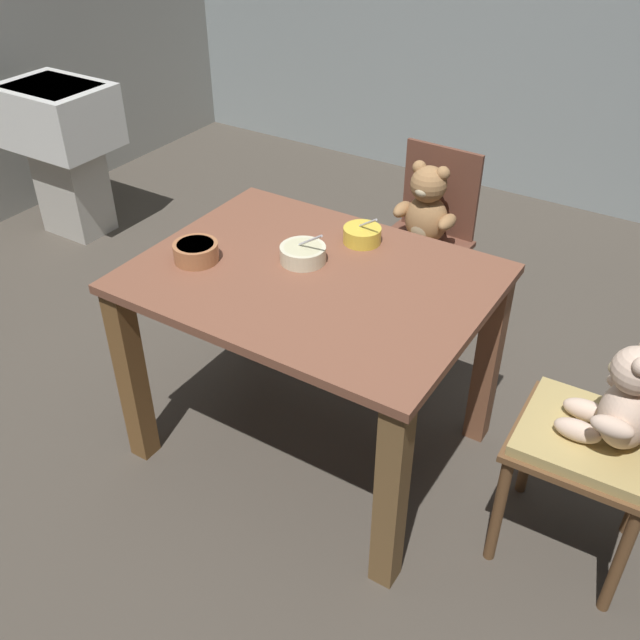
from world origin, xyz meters
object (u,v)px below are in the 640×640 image
Objects in this scene: dining_table at (312,313)px; porridge_bowl_cream_center at (303,253)px; porridge_bowl_terracotta_near_left at (196,252)px; porridge_bowl_yellow_far_center at (362,234)px; teddy_chair_near_right at (612,427)px; sink_basin at (63,139)px; teddy_chair_far_center at (424,225)px.

porridge_bowl_cream_center is (-0.07, 0.06, 0.18)m from dining_table.
porridge_bowl_yellow_far_center reaches higher than porridge_bowl_terracotta_near_left.
porridge_bowl_yellow_far_center is at bearing -15.59° from teddy_chair_near_right.
porridge_bowl_yellow_far_center is at bearing 64.87° from porridge_bowl_cream_center.
porridge_bowl_yellow_far_center is at bearing -12.46° from sink_basin.
porridge_bowl_yellow_far_center is (0.40, 0.40, -0.00)m from porridge_bowl_terracotta_near_left.
teddy_chair_near_right reaches higher than dining_table.
sink_basin is at bearing -84.68° from teddy_chair_far_center.
dining_table is 0.33m from porridge_bowl_yellow_far_center.
porridge_bowl_cream_center is at bearing -115.13° from porridge_bowl_yellow_far_center.
porridge_bowl_cream_center is (-0.10, -0.22, -0.00)m from porridge_bowl_yellow_far_center.
dining_table is 7.53× the size of porridge_bowl_terracotta_near_left.
porridge_bowl_cream_center is at bearing 141.22° from dining_table.
teddy_chair_near_right is at bearing 6.92° from porridge_bowl_terracotta_near_left.
teddy_chair_near_right reaches higher than teddy_chair_far_center.
porridge_bowl_yellow_far_center is at bearing 3.94° from teddy_chair_far_center.
teddy_chair_near_right is 1.07× the size of sink_basin.
teddy_chair_far_center is at bearing 3.23° from sink_basin.
teddy_chair_far_center reaches higher than porridge_bowl_terracotta_near_left.
porridge_bowl_yellow_far_center is 2.14m from sink_basin.
teddy_chair_far_center reaches higher than sink_basin.
teddy_chair_near_right is at bearing 2.22° from dining_table.
porridge_bowl_cream_center reaches higher than porridge_bowl_yellow_far_center.
teddy_chair_near_right is at bearing -12.92° from sink_basin.
teddy_chair_far_center is 0.83m from porridge_bowl_cream_center.
porridge_bowl_cream_center is (0.30, 0.18, -0.00)m from porridge_bowl_terracotta_near_left.
dining_table is 1.26× the size of teddy_chair_near_right.
teddy_chair_near_right is 1.04× the size of teddy_chair_far_center.
sink_basin is at bearing 167.54° from porridge_bowl_yellow_far_center.
teddy_chair_near_right is 3.10m from sink_basin.
teddy_chair_near_right is 1.07m from porridge_bowl_cream_center.
porridge_bowl_terracotta_near_left is (-0.38, -0.97, 0.23)m from teddy_chair_far_center.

